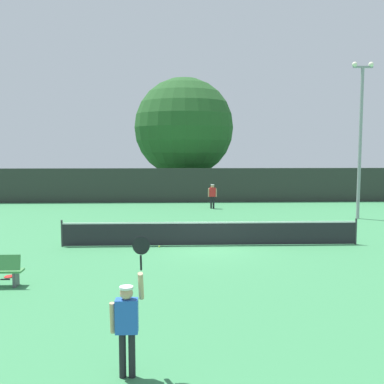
{
  "coord_description": "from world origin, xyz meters",
  "views": [
    {
      "loc": [
        -1.42,
        -18.13,
        3.92
      ],
      "look_at": [
        -0.68,
        2.07,
        1.97
      ],
      "focal_mm": 42.83,
      "sensor_mm": 36.0,
      "label": 1
    }
  ],
  "objects_px": {
    "player_receiving": "(212,194)",
    "player_serving": "(127,317)",
    "tennis_ball": "(159,246)",
    "parked_car_mid": "(270,185)",
    "large_tree": "(184,128)",
    "spare_racket": "(9,277)",
    "light_pole": "(361,131)",
    "parked_car_near": "(150,186)"
  },
  "relations": [
    {
      "from": "tennis_ball",
      "to": "light_pole",
      "type": "height_order",
      "value": "light_pole"
    },
    {
      "from": "player_receiving",
      "to": "tennis_ball",
      "type": "distance_m",
      "value": 12.0
    },
    {
      "from": "tennis_ball",
      "to": "parked_car_mid",
      "type": "distance_m",
      "value": 22.85
    },
    {
      "from": "light_pole",
      "to": "parked_car_near",
      "type": "relative_size",
      "value": 2.01
    },
    {
      "from": "player_serving",
      "to": "spare_racket",
      "type": "relative_size",
      "value": 4.7
    },
    {
      "from": "large_tree",
      "to": "parked_car_near",
      "type": "xyz_separation_m",
      "value": [
        -2.82,
        0.41,
        -4.81
      ]
    },
    {
      "from": "spare_racket",
      "to": "parked_car_near",
      "type": "height_order",
      "value": "parked_car_near"
    },
    {
      "from": "player_serving",
      "to": "parked_car_near",
      "type": "bearing_deg",
      "value": 92.36
    },
    {
      "from": "spare_racket",
      "to": "player_receiving",
      "type": "bearing_deg",
      "value": 64.39
    },
    {
      "from": "player_receiving",
      "to": "parked_car_mid",
      "type": "relative_size",
      "value": 0.37
    },
    {
      "from": "spare_racket",
      "to": "light_pole",
      "type": "distance_m",
      "value": 19.45
    },
    {
      "from": "spare_racket",
      "to": "light_pole",
      "type": "height_order",
      "value": "light_pole"
    },
    {
      "from": "tennis_ball",
      "to": "large_tree",
      "type": "height_order",
      "value": "large_tree"
    },
    {
      "from": "parked_car_near",
      "to": "parked_car_mid",
      "type": "xyz_separation_m",
      "value": [
        10.28,
        0.66,
        0.0
      ]
    },
    {
      "from": "parked_car_near",
      "to": "parked_car_mid",
      "type": "relative_size",
      "value": 1.0
    },
    {
      "from": "spare_racket",
      "to": "parked_car_mid",
      "type": "height_order",
      "value": "parked_car_mid"
    },
    {
      "from": "player_serving",
      "to": "spare_racket",
      "type": "xyz_separation_m",
      "value": [
        -4.26,
        6.24,
        -1.04
      ]
    },
    {
      "from": "player_receiving",
      "to": "light_pole",
      "type": "bearing_deg",
      "value": 149.58
    },
    {
      "from": "large_tree",
      "to": "parked_car_near",
      "type": "height_order",
      "value": "large_tree"
    },
    {
      "from": "player_serving",
      "to": "player_receiving",
      "type": "relative_size",
      "value": 1.55
    },
    {
      "from": "spare_racket",
      "to": "light_pole",
      "type": "relative_size",
      "value": 0.06
    },
    {
      "from": "tennis_ball",
      "to": "light_pole",
      "type": "distance_m",
      "value": 13.75
    },
    {
      "from": "player_receiving",
      "to": "parked_car_mid",
      "type": "bearing_deg",
      "value": -121.37
    },
    {
      "from": "player_serving",
      "to": "parked_car_mid",
      "type": "bearing_deg",
      "value": 73.96
    },
    {
      "from": "large_tree",
      "to": "tennis_ball",
      "type": "bearing_deg",
      "value": -93.94
    },
    {
      "from": "large_tree",
      "to": "parked_car_near",
      "type": "distance_m",
      "value": 5.59
    },
    {
      "from": "player_serving",
      "to": "player_receiving",
      "type": "xyz_separation_m",
      "value": [
        3.23,
        21.87,
        -0.1
      ]
    },
    {
      "from": "player_serving",
      "to": "light_pole",
      "type": "relative_size",
      "value": 0.28
    },
    {
      "from": "player_receiving",
      "to": "tennis_ball",
      "type": "height_order",
      "value": "player_receiving"
    },
    {
      "from": "player_receiving",
      "to": "light_pole",
      "type": "xyz_separation_m",
      "value": [
        7.75,
        -4.55,
        3.89
      ]
    },
    {
      "from": "player_receiving",
      "to": "player_serving",
      "type": "bearing_deg",
      "value": 81.6
    },
    {
      "from": "light_pole",
      "to": "parked_car_near",
      "type": "height_order",
      "value": "light_pole"
    },
    {
      "from": "tennis_ball",
      "to": "light_pole",
      "type": "bearing_deg",
      "value": 33.04
    },
    {
      "from": "large_tree",
      "to": "parked_car_near",
      "type": "bearing_deg",
      "value": 171.82
    },
    {
      "from": "large_tree",
      "to": "spare_racket",
      "type": "bearing_deg",
      "value": -103.59
    },
    {
      "from": "tennis_ball",
      "to": "player_receiving",
      "type": "bearing_deg",
      "value": 75.23
    },
    {
      "from": "player_serving",
      "to": "large_tree",
      "type": "bearing_deg",
      "value": 87.06
    },
    {
      "from": "player_serving",
      "to": "spare_racket",
      "type": "distance_m",
      "value": 7.63
    },
    {
      "from": "parked_car_near",
      "to": "parked_car_mid",
      "type": "height_order",
      "value": "same"
    },
    {
      "from": "spare_racket",
      "to": "tennis_ball",
      "type": "bearing_deg",
      "value": 42.39
    },
    {
      "from": "player_receiving",
      "to": "spare_racket",
      "type": "relative_size",
      "value": 3.04
    },
    {
      "from": "spare_racket",
      "to": "light_pole",
      "type": "xyz_separation_m",
      "value": [
        15.24,
        11.07,
        4.83
      ]
    }
  ]
}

